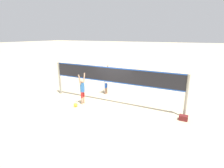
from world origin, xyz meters
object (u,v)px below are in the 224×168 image
volleyball_net (112,78)px  player_spiker (82,88)px  gear_bag (183,118)px  volleyball (76,105)px  player_blocker (106,79)px

volleyball_net → player_spiker: (-1.64, -0.90, -0.64)m
player_spiker → gear_bag: size_ratio=4.55×
volleyball_net → player_spiker: bearing=-151.1°
volleyball_net → volleyball: 2.79m
volleyball_net → volleyball: (-1.74, -1.52, -1.55)m
volleyball_net → gear_bag: 4.64m
player_spiker → gear_bag: bearing=-85.1°
volleyball → volleyball_net: bearing=41.2°
volleyball_net → volleyball: size_ratio=37.65×
volleyball_net → gear_bag: (4.36, -0.39, -1.54)m
volleyball_net → volleyball: bearing=-138.8°
player_spiker → volleyball: 1.11m
volleyball → player_blocker: bearing=81.1°
player_blocker → gear_bag: (5.62, -1.89, -0.97)m
gear_bag → player_blocker: bearing=161.4°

